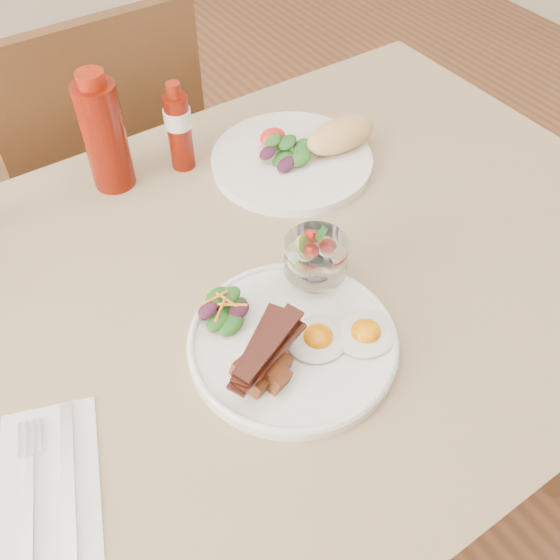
{
  "coord_description": "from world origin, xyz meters",
  "views": [
    {
      "loc": [
        -0.31,
        -0.52,
        1.43
      ],
      "look_at": [
        0.0,
        -0.06,
        0.82
      ],
      "focal_mm": 40.0,
      "sensor_mm": 36.0,
      "label": 1
    }
  ],
  "objects_px": {
    "hot_sauce_bottle": "(179,128)",
    "chair_far": "(105,173)",
    "fruit_cup": "(316,257)",
    "main_plate": "(293,343)",
    "second_plate": "(303,153)",
    "ketchup_bottle": "(104,135)",
    "table": "(256,322)"
  },
  "relations": [
    {
      "from": "fruit_cup",
      "to": "hot_sauce_bottle",
      "type": "bearing_deg",
      "value": 93.17
    },
    {
      "from": "main_plate",
      "to": "ketchup_bottle",
      "type": "relative_size",
      "value": 1.36
    },
    {
      "from": "table",
      "to": "ketchup_bottle",
      "type": "xyz_separation_m",
      "value": [
        -0.07,
        0.33,
        0.19
      ]
    },
    {
      "from": "second_plate",
      "to": "ketchup_bottle",
      "type": "distance_m",
      "value": 0.34
    },
    {
      "from": "chair_far",
      "to": "main_plate",
      "type": "bearing_deg",
      "value": -91.25
    },
    {
      "from": "table",
      "to": "ketchup_bottle",
      "type": "bearing_deg",
      "value": 102.13
    },
    {
      "from": "table",
      "to": "main_plate",
      "type": "bearing_deg",
      "value": -97.93
    },
    {
      "from": "hot_sauce_bottle",
      "to": "chair_far",
      "type": "bearing_deg",
      "value": 97.68
    },
    {
      "from": "ketchup_bottle",
      "to": "main_plate",
      "type": "bearing_deg",
      "value": -83.22
    },
    {
      "from": "fruit_cup",
      "to": "table",
      "type": "bearing_deg",
      "value": 141.22
    },
    {
      "from": "table",
      "to": "fruit_cup",
      "type": "relative_size",
      "value": 14.75
    },
    {
      "from": "fruit_cup",
      "to": "chair_far",
      "type": "bearing_deg",
      "value": 95.42
    },
    {
      "from": "main_plate",
      "to": "second_plate",
      "type": "relative_size",
      "value": 0.93
    },
    {
      "from": "ketchup_bottle",
      "to": "fruit_cup",
      "type": "bearing_deg",
      "value": -70.14
    },
    {
      "from": "main_plate",
      "to": "second_plate",
      "type": "height_order",
      "value": "second_plate"
    },
    {
      "from": "fruit_cup",
      "to": "main_plate",
      "type": "bearing_deg",
      "value": -141.23
    },
    {
      "from": "second_plate",
      "to": "hot_sauce_bottle",
      "type": "xyz_separation_m",
      "value": [
        -0.18,
        0.11,
        0.06
      ]
    },
    {
      "from": "table",
      "to": "chair_far",
      "type": "relative_size",
      "value": 1.43
    },
    {
      "from": "chair_far",
      "to": "second_plate",
      "type": "xyz_separation_m",
      "value": [
        0.23,
        -0.47,
        0.25
      ]
    },
    {
      "from": "fruit_cup",
      "to": "ketchup_bottle",
      "type": "xyz_separation_m",
      "value": [
        -0.14,
        0.39,
        0.03
      ]
    },
    {
      "from": "table",
      "to": "ketchup_bottle",
      "type": "height_order",
      "value": "ketchup_bottle"
    },
    {
      "from": "table",
      "to": "fruit_cup",
      "type": "bearing_deg",
      "value": -38.78
    },
    {
      "from": "chair_far",
      "to": "main_plate",
      "type": "xyz_separation_m",
      "value": [
        -0.02,
        -0.79,
        0.24
      ]
    },
    {
      "from": "chair_far",
      "to": "second_plate",
      "type": "relative_size",
      "value": 3.09
    },
    {
      "from": "chair_far",
      "to": "fruit_cup",
      "type": "xyz_separation_m",
      "value": [
        0.07,
        -0.72,
        0.29
      ]
    },
    {
      "from": "ketchup_bottle",
      "to": "hot_sauce_bottle",
      "type": "height_order",
      "value": "ketchup_bottle"
    },
    {
      "from": "table",
      "to": "second_plate",
      "type": "height_order",
      "value": "second_plate"
    },
    {
      "from": "main_plate",
      "to": "second_plate",
      "type": "distance_m",
      "value": 0.4
    },
    {
      "from": "table",
      "to": "hot_sauce_bottle",
      "type": "distance_m",
      "value": 0.35
    },
    {
      "from": "chair_far",
      "to": "second_plate",
      "type": "bearing_deg",
      "value": -63.97
    },
    {
      "from": "main_plate",
      "to": "hot_sauce_bottle",
      "type": "height_order",
      "value": "hot_sauce_bottle"
    },
    {
      "from": "table",
      "to": "main_plate",
      "type": "height_order",
      "value": "main_plate"
    }
  ]
}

